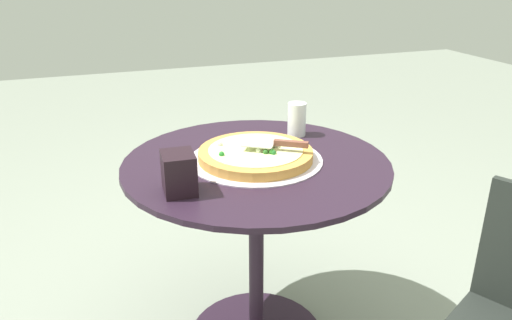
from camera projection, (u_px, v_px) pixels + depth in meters
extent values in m
cylinder|color=#281929|center=(256.00, 163.00, 1.59)|extent=(0.86, 0.86, 0.02)
cylinder|color=#281929|center=(256.00, 256.00, 1.73)|extent=(0.05, 0.05, 0.69)
cylinder|color=silver|center=(256.00, 159.00, 1.60)|extent=(0.43, 0.43, 0.00)
cylinder|color=gold|center=(256.00, 154.00, 1.59)|extent=(0.37, 0.37, 0.03)
cylinder|color=beige|center=(256.00, 149.00, 1.58)|extent=(0.31, 0.31, 0.00)
sphere|color=#246B2A|center=(273.00, 153.00, 1.54)|extent=(0.02, 0.02, 0.02)
sphere|color=#257729|center=(222.00, 154.00, 1.53)|extent=(0.02, 0.02, 0.02)
sphere|color=#E6EFC6|center=(257.00, 151.00, 1.56)|extent=(0.02, 0.02, 0.02)
sphere|color=#2A5E22|center=(266.00, 152.00, 1.55)|extent=(0.02, 0.02, 0.02)
sphere|color=silver|center=(220.00, 144.00, 1.61)|extent=(0.02, 0.02, 0.02)
sphere|color=#276A1E|center=(272.00, 152.00, 1.55)|extent=(0.02, 0.02, 0.02)
sphere|color=silver|center=(277.00, 146.00, 1.59)|extent=(0.02, 0.02, 0.02)
cube|color=silver|center=(259.00, 143.00, 1.58)|extent=(0.12, 0.13, 0.00)
cube|color=brown|center=(291.00, 144.00, 1.55)|extent=(0.08, 0.10, 0.02)
cylinder|color=white|center=(297.00, 119.00, 1.80)|extent=(0.07, 0.07, 0.12)
cube|color=black|center=(179.00, 173.00, 1.36)|extent=(0.11, 0.09, 0.12)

